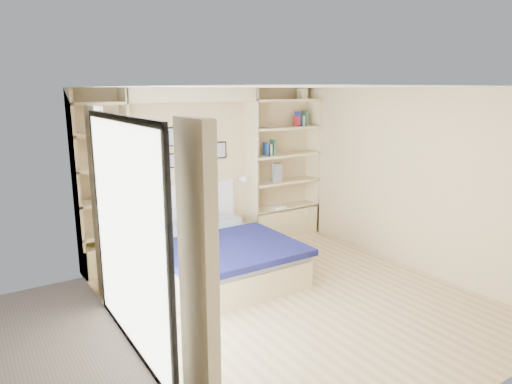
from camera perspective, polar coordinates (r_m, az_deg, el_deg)
ground at (r=5.68m, az=4.85°, el=-13.17°), size 4.50×4.50×0.00m
room_shell at (r=6.35m, az=-6.18°, el=-0.07°), size 4.50×4.50×4.50m
bed at (r=6.26m, az=-4.93°, el=-7.90°), size 1.74×2.15×1.07m
photo_gallery at (r=6.86m, az=-9.44°, el=5.26°), size 1.48×0.02×0.82m
reading_lamps at (r=6.80m, az=-7.36°, el=0.96°), size 1.92×0.12×0.15m
shelf_decor at (r=7.44m, az=1.70°, el=6.62°), size 3.52×0.23×2.03m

